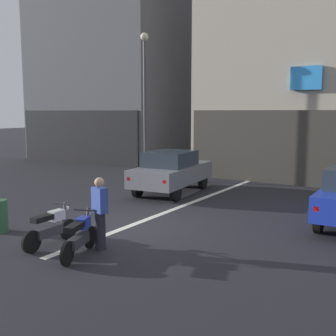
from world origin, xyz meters
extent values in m
plane|color=#232328|center=(0.00, 0.00, 0.00)|extent=(120.00, 120.00, 0.00)
cube|color=silver|center=(0.00, 6.00, 0.00)|extent=(0.20, 18.00, 0.01)
cube|color=#56565B|center=(-11.32, 13.40, 7.17)|extent=(9.63, 7.68, 14.33)
cube|color=black|center=(-11.32, 9.51, 1.60)|extent=(9.25, 0.10, 3.20)
cube|color=#B2A893|center=(1.92, 13.40, 6.17)|extent=(9.97, 8.88, 12.34)
cube|color=#3E3A33|center=(1.92, 8.91, 1.60)|extent=(9.57, 0.10, 3.20)
cube|color=#3399F2|center=(2.38, 8.84, 4.50)|extent=(1.27, 0.16, 0.96)
cylinder|color=black|center=(-2.41, 5.89, 0.32)|extent=(0.25, 0.66, 0.64)
cylinder|color=black|center=(-0.87, 6.06, 0.32)|extent=(0.25, 0.66, 0.64)
cylinder|color=black|center=(-2.13, 3.30, 0.32)|extent=(0.25, 0.66, 0.64)
cylinder|color=black|center=(-0.59, 3.47, 0.32)|extent=(0.25, 0.66, 0.64)
cube|color=slate|center=(-1.50, 4.68, 0.75)|extent=(2.20, 4.27, 0.66)
cube|color=#2D3842|center=(-1.48, 4.53, 1.36)|extent=(1.76, 2.13, 0.56)
cube|color=red|center=(-1.98, 2.59, 0.80)|extent=(0.15, 0.07, 0.12)
cube|color=red|center=(-0.58, 2.75, 0.80)|extent=(0.15, 0.07, 0.12)
cylinder|color=black|center=(4.56, 2.19, 0.32)|extent=(0.19, 0.64, 0.64)
cube|color=red|center=(4.64, 1.47, 0.80)|extent=(0.14, 0.06, 0.12)
cylinder|color=#47474C|center=(-4.25, 6.77, 3.13)|extent=(0.14, 0.14, 6.26)
sphere|color=beige|center=(-4.25, 6.77, 6.44)|extent=(0.36, 0.36, 0.36)
cylinder|color=black|center=(-0.53, -1.72, 0.26)|extent=(0.09, 0.52, 0.52)
cylinder|color=black|center=(-0.49, -2.87, 0.26)|extent=(0.09, 0.52, 0.52)
cube|color=#38383D|center=(-0.51, -2.34, 0.37)|extent=(0.22, 0.74, 0.22)
cube|color=black|center=(-0.50, -2.50, 0.72)|extent=(0.24, 0.61, 0.12)
cube|color=silver|center=(-0.52, -2.08, 0.70)|extent=(0.23, 0.37, 0.24)
cylinder|color=#4C4C51|center=(-0.53, -1.87, 0.63)|extent=(0.08, 0.24, 0.70)
cylinder|color=black|center=(-0.52, -1.95, 0.95)|extent=(0.55, 0.05, 0.04)
sphere|color=silver|center=(-0.53, -1.74, 0.80)|extent=(0.12, 0.12, 0.12)
cylinder|color=black|center=(0.37, -1.90, 0.26)|extent=(0.24, 0.51, 0.52)
cylinder|color=black|center=(0.75, -2.99, 0.26)|extent=(0.24, 0.51, 0.52)
cube|color=#38383D|center=(0.58, -2.49, 0.37)|extent=(0.43, 0.76, 0.22)
cube|color=black|center=(0.63, -2.64, 0.72)|extent=(0.41, 0.64, 0.12)
cube|color=#233DB7|center=(0.49, -2.25, 0.70)|extent=(0.33, 0.41, 0.24)
cylinder|color=#4C4C51|center=(0.42, -2.04, 0.63)|extent=(0.14, 0.25, 0.70)
cylinder|color=black|center=(0.45, -2.12, 0.95)|extent=(0.53, 0.22, 0.04)
sphere|color=silver|center=(0.38, -1.92, 0.80)|extent=(0.12, 0.12, 0.12)
cylinder|color=#23232D|center=(0.61, -1.82, 0.43)|extent=(0.24, 0.24, 0.86)
cube|color=#334CA5|center=(0.61, -1.82, 1.15)|extent=(0.40, 0.30, 0.58)
sphere|color=tan|center=(0.61, -1.82, 1.56)|extent=(0.22, 0.22, 0.22)
camera|label=1|loc=(6.87, -8.76, 3.15)|focal=44.28mm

